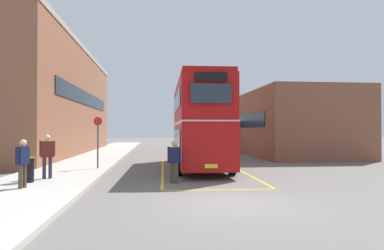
{
  "coord_description": "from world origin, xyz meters",
  "views": [
    {
      "loc": [
        -2.16,
        -9.76,
        2.11
      ],
      "look_at": [
        0.24,
        12.98,
        2.42
      ],
      "focal_mm": 32.7,
      "sensor_mm": 36.0,
      "label": 1
    }
  ],
  "objects_px": {
    "single_deck_bus": "(207,134)",
    "pedestrian_waiting_far": "(23,160)",
    "double_decker_bus": "(199,123)",
    "pedestrian_boarding": "(174,159)",
    "pedestrian_waiting_near": "(47,153)",
    "bus_stop_sign": "(98,137)",
    "litter_bin": "(28,170)"
  },
  "relations": [
    {
      "from": "double_decker_bus",
      "to": "pedestrian_waiting_far",
      "type": "height_order",
      "value": "double_decker_bus"
    },
    {
      "from": "litter_bin",
      "to": "bus_stop_sign",
      "type": "xyz_separation_m",
      "value": [
        1.84,
        4.59,
        1.11
      ]
    },
    {
      "from": "double_decker_bus",
      "to": "litter_bin",
      "type": "relative_size",
      "value": 10.83
    },
    {
      "from": "pedestrian_waiting_far",
      "to": "single_deck_bus",
      "type": "bearing_deg",
      "value": 68.41
    },
    {
      "from": "pedestrian_waiting_far",
      "to": "litter_bin",
      "type": "height_order",
      "value": "pedestrian_waiting_far"
    },
    {
      "from": "pedestrian_waiting_near",
      "to": "litter_bin",
      "type": "height_order",
      "value": "pedestrian_waiting_near"
    },
    {
      "from": "pedestrian_boarding",
      "to": "single_deck_bus",
      "type": "bearing_deg",
      "value": 78.51
    },
    {
      "from": "pedestrian_waiting_far",
      "to": "double_decker_bus",
      "type": "bearing_deg",
      "value": 44.9
    },
    {
      "from": "single_deck_bus",
      "to": "pedestrian_boarding",
      "type": "height_order",
      "value": "single_deck_bus"
    },
    {
      "from": "bus_stop_sign",
      "to": "pedestrian_waiting_near",
      "type": "bearing_deg",
      "value": -111.4
    },
    {
      "from": "pedestrian_boarding",
      "to": "litter_bin",
      "type": "relative_size",
      "value": 1.77
    },
    {
      "from": "litter_bin",
      "to": "bus_stop_sign",
      "type": "distance_m",
      "value": 5.07
    },
    {
      "from": "single_deck_bus",
      "to": "pedestrian_waiting_near",
      "type": "xyz_separation_m",
      "value": [
        -9.95,
        -23.15,
        -0.46
      ]
    },
    {
      "from": "double_decker_bus",
      "to": "litter_bin",
      "type": "bearing_deg",
      "value": -142.48
    },
    {
      "from": "double_decker_bus",
      "to": "pedestrian_waiting_far",
      "type": "xyz_separation_m",
      "value": [
        -6.84,
        -6.82,
        -1.43
      ]
    },
    {
      "from": "double_decker_bus",
      "to": "single_deck_bus",
      "type": "distance_m",
      "value": 18.93
    },
    {
      "from": "double_decker_bus",
      "to": "pedestrian_boarding",
      "type": "height_order",
      "value": "double_decker_bus"
    },
    {
      "from": "single_deck_bus",
      "to": "litter_bin",
      "type": "xyz_separation_m",
      "value": [
        -10.38,
        -24.12,
        -1.02
      ]
    },
    {
      "from": "pedestrian_waiting_far",
      "to": "litter_bin",
      "type": "bearing_deg",
      "value": 102.84
    },
    {
      "from": "double_decker_bus",
      "to": "litter_bin",
      "type": "xyz_separation_m",
      "value": [
        -7.15,
        -5.49,
        -1.9
      ]
    },
    {
      "from": "single_deck_bus",
      "to": "litter_bin",
      "type": "height_order",
      "value": "single_deck_bus"
    },
    {
      "from": "single_deck_bus",
      "to": "bus_stop_sign",
      "type": "height_order",
      "value": "single_deck_bus"
    },
    {
      "from": "pedestrian_boarding",
      "to": "pedestrian_waiting_near",
      "type": "xyz_separation_m",
      "value": [
        -5.08,
        0.82,
        0.21
      ]
    },
    {
      "from": "double_decker_bus",
      "to": "bus_stop_sign",
      "type": "xyz_separation_m",
      "value": [
        -5.31,
        -0.9,
        -0.79
      ]
    },
    {
      "from": "pedestrian_waiting_near",
      "to": "pedestrian_waiting_far",
      "type": "bearing_deg",
      "value": -92.94
    },
    {
      "from": "single_deck_bus",
      "to": "pedestrian_waiting_far",
      "type": "bearing_deg",
      "value": -111.59
    },
    {
      "from": "litter_bin",
      "to": "double_decker_bus",
      "type": "bearing_deg",
      "value": 37.52
    },
    {
      "from": "single_deck_bus",
      "to": "pedestrian_boarding",
      "type": "xyz_separation_m",
      "value": [
        -4.87,
        -23.97,
        -0.68
      ]
    },
    {
      "from": "double_decker_bus",
      "to": "pedestrian_boarding",
      "type": "bearing_deg",
      "value": -107.14
    },
    {
      "from": "double_decker_bus",
      "to": "pedestrian_boarding",
      "type": "relative_size",
      "value": 6.13
    },
    {
      "from": "pedestrian_waiting_near",
      "to": "pedestrian_waiting_far",
      "type": "relative_size",
      "value": 1.08
    },
    {
      "from": "double_decker_bus",
      "to": "bus_stop_sign",
      "type": "height_order",
      "value": "double_decker_bus"
    }
  ]
}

